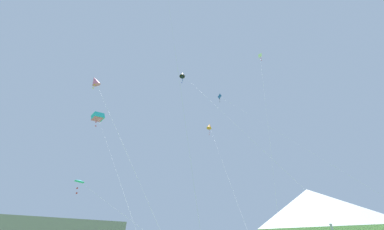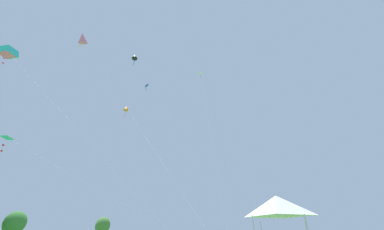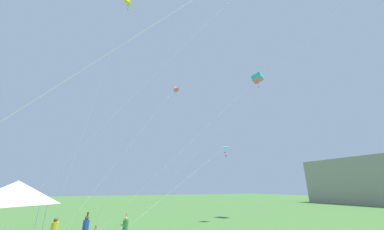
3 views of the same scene
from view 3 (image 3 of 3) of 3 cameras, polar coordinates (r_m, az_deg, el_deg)
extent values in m
cylinder|color=#B7B7BC|center=(17.05, -34.96, -23.48)|extent=(0.05, 0.05, 2.86)
pyramid|color=white|center=(15.72, -39.54, -15.64)|extent=(3.18, 3.18, 1.24)
cylinder|color=#288E3D|center=(18.63, -17.32, -26.17)|extent=(0.39, 0.39, 0.64)
sphere|color=tan|center=(18.57, -17.18, -24.86)|extent=(0.24, 0.24, 0.24)
cylinder|color=tan|center=(18.57, -17.10, -24.57)|extent=(0.18, 0.19, 0.55)
cylinder|color=tan|center=(14.43, -24.38, -26.17)|extent=(0.19, 0.19, 0.51)
cylinder|color=blue|center=(18.89, -26.44, -24.79)|extent=(0.42, 0.42, 0.69)
sphere|color=brown|center=(18.83, -26.22, -23.40)|extent=(0.26, 0.26, 0.26)
cylinder|color=brown|center=(18.79, -26.12, -23.11)|extent=(0.23, 0.20, 0.60)
cylinder|color=yellow|center=(18.31, -32.82, -23.99)|extent=(0.43, 0.43, 0.71)
sphere|color=brown|center=(18.25, -32.54, -22.53)|extent=(0.27, 0.27, 0.27)
cylinder|color=silver|center=(21.52, -15.31, -6.65)|extent=(5.93, 10.45, 16.04)
cone|color=pink|center=(28.16, -4.52, 7.17)|extent=(1.18, 1.08, 1.24)
sphere|color=yellow|center=(27.91, -4.51, 6.33)|extent=(0.12, 0.12, 0.12)
sphere|color=yellow|center=(27.82, -4.40, 5.66)|extent=(0.12, 0.12, 0.12)
cylinder|color=silver|center=(15.93, -6.27, 14.09)|extent=(1.63, 17.18, 24.70)
cylinder|color=silver|center=(13.40, -4.75, 25.46)|extent=(9.17, 5.71, 26.14)
cylinder|color=silver|center=(24.77, 3.83, -3.28)|extent=(5.20, 22.48, 20.69)
cube|color=#2DBCD1|center=(36.90, 17.06, 9.46)|extent=(2.07, 1.86, 1.42)
cube|color=pink|center=(36.70, 17.13, 8.85)|extent=(1.73, 1.70, 0.63)
sphere|color=pink|center=(36.48, 17.13, 8.06)|extent=(0.24, 0.24, 0.24)
sphere|color=pink|center=(36.09, 17.34, 7.17)|extent=(0.24, 0.24, 0.24)
cylinder|color=silver|center=(20.18, -2.10, -17.14)|extent=(8.82, 15.12, 8.63)
pyramid|color=#2DBCD1|center=(28.14, 8.71, -8.42)|extent=(1.19, 1.32, 0.27)
sphere|color=red|center=(28.06, 8.78, -9.86)|extent=(0.16, 0.16, 0.16)
sphere|color=red|center=(27.96, 9.01, -10.72)|extent=(0.16, 0.16, 0.16)
cylinder|color=silver|center=(16.28, 22.35, 11.39)|extent=(9.44, 21.00, 23.07)
cylinder|color=silver|center=(20.64, -23.73, 6.26)|extent=(1.84, 3.51, 23.83)
cone|color=yellow|center=(28.31, -16.33, 27.39)|extent=(1.43, 1.49, 1.37)
sphere|color=green|center=(27.88, -16.28, 26.64)|extent=(0.14, 0.14, 0.14)
sphere|color=green|center=(27.59, -16.67, 26.14)|extent=(0.14, 0.14, 0.14)
sphere|color=green|center=(27.42, -16.71, 25.36)|extent=(0.14, 0.14, 0.14)
camera|label=1|loc=(23.24, -48.72, -16.56)|focal=20.00mm
camera|label=2|loc=(31.62, -35.69, -18.89)|focal=20.00mm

